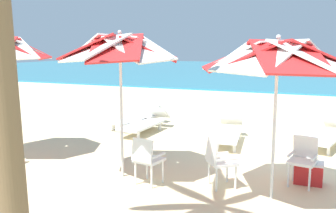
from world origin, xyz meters
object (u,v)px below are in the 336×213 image
(sun_lounger_0, at_px, (327,135))
(sun_lounger_1, at_px, (227,132))
(beach_umbrella_1, at_px, (120,50))
(sun_lounger_2, at_px, (145,123))
(beach_umbrella_2, at_px, (1,50))
(cooler_box, at_px, (308,173))
(beach_umbrella_0, at_px, (278,57))
(plastic_chair_1, at_px, (219,160))
(sun_lounger_3, at_px, (139,117))
(plastic_chair_2, at_px, (147,158))
(plastic_chair_0, at_px, (303,158))

(sun_lounger_0, height_order, sun_lounger_1, same)
(beach_umbrella_1, height_order, sun_lounger_2, beach_umbrella_1)
(sun_lounger_2, bearing_deg, beach_umbrella_2, -118.75)
(cooler_box, bearing_deg, beach_umbrella_0, -119.39)
(sun_lounger_2, xyz_separation_m, cooler_box, (4.48, -2.50, -0.08))
(plastic_chair_1, relative_size, sun_lounger_1, 0.39)
(sun_lounger_3, bearing_deg, plastic_chair_2, -61.28)
(plastic_chair_0, distance_m, plastic_chair_2, 2.76)
(sun_lounger_2, distance_m, sun_lounger_3, 0.83)
(plastic_chair_2, bearing_deg, sun_lounger_3, 118.72)
(plastic_chair_2, bearing_deg, beach_umbrella_1, 161.20)
(plastic_chair_0, xyz_separation_m, plastic_chair_1, (-1.35, -0.68, 0.00))
(beach_umbrella_1, distance_m, sun_lounger_0, 5.67)
(sun_lounger_1, bearing_deg, plastic_chair_1, -79.26)
(beach_umbrella_0, relative_size, sun_lounger_0, 1.17)
(beach_umbrella_0, bearing_deg, beach_umbrella_1, -179.44)
(sun_lounger_2, bearing_deg, beach_umbrella_1, -70.57)
(beach_umbrella_0, bearing_deg, sun_lounger_0, 77.74)
(sun_lounger_3, xyz_separation_m, cooler_box, (5.00, -3.13, -0.08))
(sun_lounger_1, xyz_separation_m, cooler_box, (2.02, -2.25, -0.08))
(sun_lounger_3, distance_m, cooler_box, 5.90)
(plastic_chair_0, height_order, cooler_box, plastic_chair_0)
(sun_lounger_3, bearing_deg, beach_umbrella_0, -42.25)
(plastic_chair_1, height_order, sun_lounger_2, plastic_chair_1)
(beach_umbrella_0, xyz_separation_m, beach_umbrella_1, (-2.73, -0.03, 0.10))
(plastic_chair_2, bearing_deg, cooler_box, 23.83)
(sun_lounger_2, distance_m, cooler_box, 5.13)
(sun_lounger_1, bearing_deg, sun_lounger_2, 174.35)
(plastic_chair_1, distance_m, sun_lounger_2, 4.48)
(beach_umbrella_0, relative_size, cooler_box, 5.23)
(cooler_box, bearing_deg, plastic_chair_0, -132.82)
(sun_lounger_0, bearing_deg, beach_umbrella_1, -132.67)
(beach_umbrella_1, distance_m, sun_lounger_1, 4.03)
(plastic_chair_0, bearing_deg, sun_lounger_2, 149.24)
(plastic_chair_0, xyz_separation_m, plastic_chair_2, (-2.54, -1.06, 0.00))
(sun_lounger_1, bearing_deg, sun_lounger_3, 163.53)
(plastic_chair_2, relative_size, sun_lounger_3, 0.39)
(sun_lounger_0, xyz_separation_m, sun_lounger_2, (-4.79, -0.42, 0.00))
(sun_lounger_0, bearing_deg, plastic_chair_1, -115.40)
(plastic_chair_0, xyz_separation_m, sun_lounger_1, (-1.92, 2.36, -0.22))
(cooler_box, bearing_deg, sun_lounger_0, 83.93)
(sun_lounger_3, height_order, cooler_box, sun_lounger_3)
(beach_umbrella_2, bearing_deg, sun_lounger_1, 35.56)
(sun_lounger_0, relative_size, sun_lounger_2, 1.03)
(plastic_chair_1, bearing_deg, sun_lounger_0, 64.60)
(beach_umbrella_0, height_order, beach_umbrella_2, beach_umbrella_2)
(plastic_chair_2, distance_m, sun_lounger_1, 3.48)
(plastic_chair_2, relative_size, sun_lounger_1, 0.39)
(beach_umbrella_1, relative_size, sun_lounger_0, 1.22)
(sun_lounger_0, height_order, cooler_box, sun_lounger_0)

